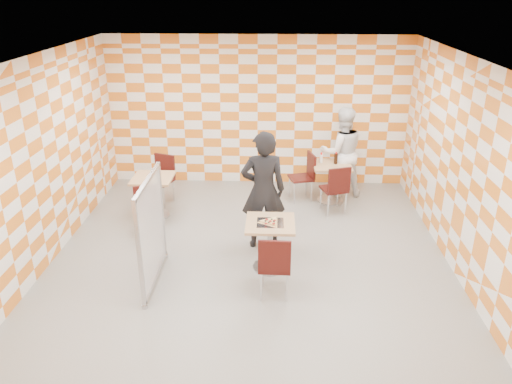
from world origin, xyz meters
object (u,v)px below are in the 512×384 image
(main_table, at_px, (270,237))
(second_table, at_px, (332,176))
(man_dark, at_px, (263,191))
(empty_table, at_px, (154,190))
(chair_empty_near, at_px, (147,204))
(chair_empty_far, at_px, (163,175))
(chair_second_front, at_px, (336,186))
(man_white, at_px, (342,152))
(chair_second_side, at_px, (306,173))
(chair_main_front, at_px, (275,263))
(soda_bottle, at_px, (336,159))
(partition, at_px, (152,231))
(sport_bottle, at_px, (321,158))

(main_table, xyz_separation_m, second_table, (1.13, 2.49, 0.00))
(main_table, height_order, man_dark, man_dark)
(main_table, xyz_separation_m, empty_table, (-2.09, 1.70, 0.00))
(chair_empty_near, relative_size, chair_empty_far, 1.00)
(main_table, relative_size, chair_empty_near, 0.81)
(chair_second_front, height_order, man_white, man_white)
(chair_second_side, bearing_deg, chair_empty_far, -175.39)
(chair_main_front, bearing_deg, chair_empty_near, 140.16)
(chair_second_front, height_order, soda_bottle, soda_bottle)
(chair_empty_near, bearing_deg, chair_main_front, -39.84)
(soda_bottle, bearing_deg, chair_empty_far, -176.72)
(chair_main_front, relative_size, man_white, 0.52)
(partition, bearing_deg, sport_bottle, 49.72)
(empty_table, relative_size, chair_second_side, 0.81)
(chair_main_front, bearing_deg, second_table, 71.95)
(main_table, bearing_deg, chair_second_front, 58.83)
(empty_table, bearing_deg, chair_second_side, 17.44)
(man_white, bearing_deg, sport_bottle, 21.72)
(chair_empty_near, relative_size, partition, 0.60)
(chair_second_side, distance_m, man_dark, 2.05)
(chair_second_side, distance_m, sport_bottle, 0.41)
(soda_bottle, bearing_deg, chair_empty_near, -154.55)
(chair_second_side, xyz_separation_m, partition, (-2.25, -2.97, 0.25))
(partition, distance_m, sport_bottle, 3.92)
(chair_main_front, bearing_deg, chair_second_front, 67.92)
(chair_empty_far, height_order, partition, partition)
(main_table, xyz_separation_m, partition, (-1.61, -0.41, 0.28))
(main_table, height_order, sport_bottle, sport_bottle)
(second_table, bearing_deg, chair_second_side, 172.79)
(second_table, distance_m, empty_table, 3.32)
(chair_empty_far, relative_size, partition, 0.60)
(man_dark, bearing_deg, sport_bottle, -126.03)
(chair_main_front, distance_m, partition, 1.73)
(partition, relative_size, soda_bottle, 6.74)
(sport_bottle, bearing_deg, man_white, 30.42)
(main_table, relative_size, chair_main_front, 0.81)
(main_table, bearing_deg, soda_bottle, 64.66)
(empty_table, bearing_deg, sport_bottle, 16.28)
(chair_second_front, relative_size, chair_empty_near, 1.00)
(main_table, height_order, chair_second_side, chair_second_side)
(chair_second_front, relative_size, partition, 0.60)
(main_table, bearing_deg, chair_empty_near, 154.08)
(chair_second_side, height_order, man_dark, man_dark)
(empty_table, bearing_deg, man_dark, -26.95)
(chair_second_front, bearing_deg, chair_empty_near, -163.85)
(man_dark, xyz_separation_m, soda_bottle, (1.32, 1.83, -0.09))
(man_white, bearing_deg, empty_table, 9.44)
(sport_bottle, bearing_deg, empty_table, -163.72)
(chair_empty_far, relative_size, man_dark, 0.49)
(empty_table, bearing_deg, main_table, -39.05)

